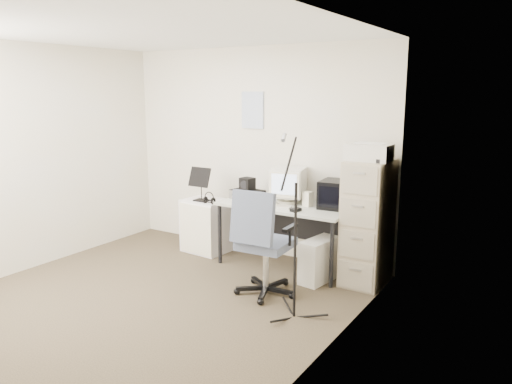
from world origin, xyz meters
The scene contains 23 objects.
floor centered at (0.00, 0.00, -0.01)m, with size 3.60×3.60×0.01m, color #2D2618.
ceiling centered at (0.00, 0.00, 2.50)m, with size 3.60×3.60×0.01m, color white.
wall_back centered at (0.00, 1.80, 1.25)m, with size 3.60×0.02×2.50m, color beige.
wall_left centered at (-1.80, 0.00, 1.25)m, with size 0.02×3.60×2.50m, color beige.
wall_right centered at (1.80, 0.00, 1.25)m, with size 0.02×3.60×2.50m, color beige.
wall_calendar centered at (-0.02, 1.79, 1.75)m, with size 0.30×0.02×0.44m, color white.
filing_cabinet centered at (1.58, 1.48, 0.65)m, with size 0.40×0.60×1.30m, color tan.
printer centered at (1.58, 1.41, 1.38)m, with size 0.43×0.30×0.17m, color beige.
desk centered at (0.63, 1.45, 0.36)m, with size 1.50×0.70×0.73m, color gray.
crt_monitor centered at (0.61, 1.55, 0.93)m, with size 0.36×0.38×0.39m, color beige.
crt_tv centered at (1.18, 1.59, 0.88)m, with size 0.33×0.35×0.30m, color black.
desk_speaker centered at (0.88, 1.50, 0.81)m, with size 0.09×0.09×0.16m, color beige.
keyboard centered at (0.58, 1.25, 0.74)m, with size 0.41×0.14×0.02m, color beige.
mouse centered at (0.88, 1.22, 0.75)m, with size 0.07×0.11×0.03m, color black.
radio_receiver centered at (0.10, 1.48, 0.78)m, with size 0.36×0.26×0.10m, color black.
radio_speaker centered at (0.10, 1.47, 0.91)m, with size 0.15×0.14×0.15m, color black.
papers centered at (0.31, 1.29, 0.74)m, with size 0.23×0.31×0.02m, color white.
pc_tower centered at (1.15, 1.25, 0.23)m, with size 0.22×0.49×0.46m, color beige.
office_chair centered at (0.84, 0.67, 0.54)m, with size 0.62×0.62×1.07m, color #384053.
side_cart centered at (-0.48, 1.42, 0.33)m, with size 0.53×0.42×0.66m, color silver.
music_stand centered at (-0.48, 1.35, 0.87)m, with size 0.29×0.15×0.43m, color black.
headphones centered at (-0.31, 1.28, 0.71)m, with size 0.15×0.15×0.03m, color black.
mic_stand centered at (1.32, 0.36, 0.80)m, with size 0.02×0.02×1.59m, color black.
Camera 1 is at (3.23, -3.35, 1.99)m, focal length 35.00 mm.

